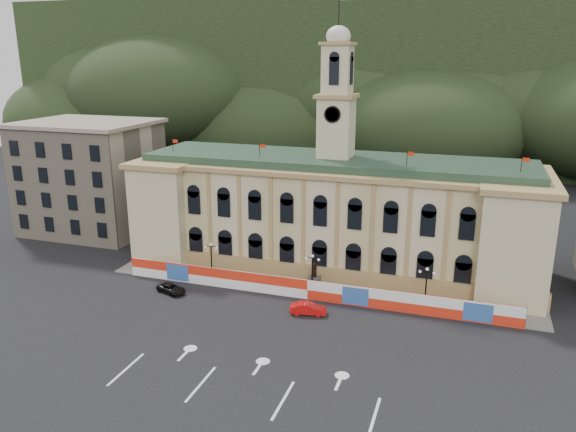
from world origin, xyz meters
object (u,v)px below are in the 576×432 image
(black_suv, at_px, (171,289))
(lamp_center, at_px, (312,270))
(statue, at_px, (314,281))
(red_sedan, at_px, (308,309))

(black_suv, bearing_deg, lamp_center, -52.07)
(lamp_center, bearing_deg, statue, 90.00)
(statue, height_order, lamp_center, lamp_center)
(statue, relative_size, red_sedan, 0.84)
(lamp_center, height_order, black_suv, lamp_center)
(statue, height_order, black_suv, statue)
(red_sedan, height_order, black_suv, red_sedan)
(lamp_center, bearing_deg, black_suv, -161.40)
(statue, distance_m, black_suv, 18.22)
(statue, distance_m, lamp_center, 2.14)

